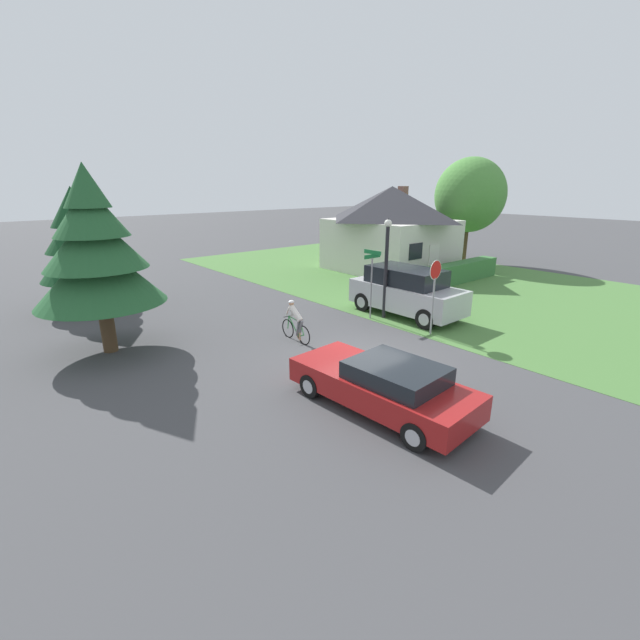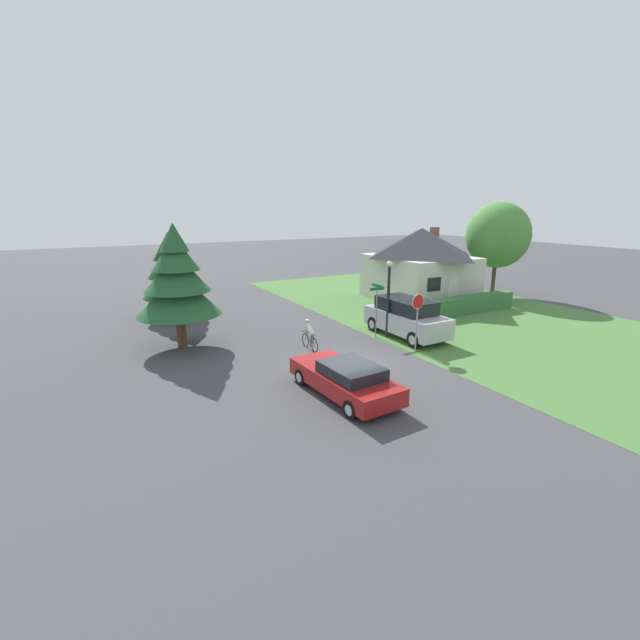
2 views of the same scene
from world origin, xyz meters
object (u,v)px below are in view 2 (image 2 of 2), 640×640
object	(u,v)px
cottage_house	(420,263)
deciduous_tree_right	(498,235)
stop_sign	(417,312)
parked_suv_right	(406,318)
street_name_sign	(377,301)
street_lamp	(388,293)
sedan_left_lane	(345,379)
conifer_tall_far	(171,270)
conifer_tall_near	(177,280)
cyclist	(310,335)

from	to	relation	value
cottage_house	deciduous_tree_right	world-z (taller)	deciduous_tree_right
cottage_house	stop_sign	xyz separation A→B (m)	(-8.42, -9.38, -0.74)
parked_suv_right	street_name_sign	size ratio (longest dim) A/B	1.72
parked_suv_right	deciduous_tree_right	world-z (taller)	deciduous_tree_right
street_lamp	street_name_sign	bearing A→B (deg)	147.48
street_name_sign	deciduous_tree_right	world-z (taller)	deciduous_tree_right
parked_suv_right	street_name_sign	distance (m)	1.87
stop_sign	street_lamp	size ratio (longest dim) A/B	0.68
sedan_left_lane	stop_sign	world-z (taller)	stop_sign
parked_suv_right	sedan_left_lane	bearing A→B (deg)	124.46
conifer_tall_far	sedan_left_lane	bearing A→B (deg)	-77.08
parked_suv_right	street_lamp	xyz separation A→B (m)	(-0.99, 0.33, 1.37)
deciduous_tree_right	conifer_tall_far	bearing A→B (deg)	169.53
stop_sign	conifer_tall_near	bearing A→B (deg)	-34.62
street_lamp	conifer_tall_near	distance (m)	10.47
sedan_left_lane	street_name_sign	world-z (taller)	street_name_sign
cyclist	sedan_left_lane	bearing A→B (deg)	167.08
cottage_house	street_lamp	size ratio (longest dim) A/B	1.82
cyclist	deciduous_tree_right	distance (m)	19.64
street_lamp	conifer_tall_near	xyz separation A→B (m)	(-9.85, 3.45, 0.94)
cottage_house	stop_sign	distance (m)	12.63
conifer_tall_far	cottage_house	bearing A→B (deg)	-8.26
cottage_house	parked_suv_right	world-z (taller)	cottage_house
sedan_left_lane	parked_suv_right	xyz separation A→B (m)	(6.78, 4.77, 0.37)
deciduous_tree_right	sedan_left_lane	bearing A→B (deg)	-152.94
conifer_tall_far	street_name_sign	bearing A→B (deg)	-46.40
stop_sign	street_lamp	world-z (taller)	street_lamp
deciduous_tree_right	stop_sign	bearing A→B (deg)	-152.12
cyclist	conifer_tall_near	bearing A→B (deg)	59.60
cottage_house	cyclist	distance (m)	14.45
cyclist	deciduous_tree_right	xyz separation A→B (m)	(18.61, 4.88, 3.92)
stop_sign	cottage_house	bearing A→B (deg)	-134.63
street_name_sign	conifer_tall_near	distance (m)	9.96
sedan_left_lane	deciduous_tree_right	world-z (taller)	deciduous_tree_right
conifer_tall_near	deciduous_tree_right	size ratio (longest dim) A/B	0.85
street_lamp	street_name_sign	distance (m)	0.74
street_name_sign	stop_sign	bearing A→B (deg)	-84.91
deciduous_tree_right	cottage_house	bearing A→B (deg)	163.30
cottage_house	stop_sign	size ratio (longest dim) A/B	2.68
sedan_left_lane	conifer_tall_far	world-z (taller)	conifer_tall_far
deciduous_tree_right	street_lamp	bearing A→B (deg)	-160.26
cottage_house	street_name_sign	bearing A→B (deg)	-142.11
cottage_house	parked_suv_right	xyz separation A→B (m)	(-7.19, -7.18, -1.68)
parked_suv_right	street_name_sign	world-z (taller)	street_name_sign
street_name_sign	conifer_tall_near	world-z (taller)	conifer_tall_near
street_lamp	conifer_tall_far	distance (m)	13.08
cyclist	conifer_tall_far	bearing A→B (deg)	27.62
street_name_sign	cottage_house	bearing A→B (deg)	37.00
street_lamp	cyclist	bearing A→B (deg)	177.57
cyclist	conifer_tall_near	xyz separation A→B (m)	(-5.36, 3.26, 2.64)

